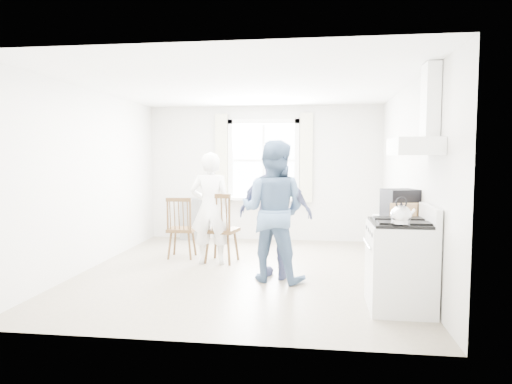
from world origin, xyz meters
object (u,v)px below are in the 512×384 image
gas_stove (400,264)px  person_left (211,208)px  person_right (275,214)px  low_cabinet (396,254)px  windsor_chair_b (219,220)px  person_mid (273,211)px  windsor_chair_a (180,221)px  stereo_stack (400,203)px

gas_stove → person_left: (-2.48, 1.74, 0.36)m
gas_stove → person_right: person_right is taller
gas_stove → low_cabinet: size_ratio=1.24×
windsor_chair_b → person_right: (0.92, -0.71, 0.21)m
person_mid → person_right: 0.12m
gas_stove → windsor_chair_a: gas_stove is taller
windsor_chair_a → windsor_chair_b: 0.72m
person_mid → stereo_stack: bearing=-174.4°
person_left → low_cabinet: bearing=154.1°
windsor_chair_b → person_right: bearing=-37.6°
person_left → person_mid: (1.02, -0.79, 0.07)m
windsor_chair_b → person_mid: 1.24m
person_mid → person_right: size_ratio=1.06×
person_left → windsor_chair_b: bearing=-172.6°
gas_stove → stereo_stack: 0.94m
windsor_chair_b → person_left: person_left is taller
windsor_chair_a → person_left: size_ratio=0.59×
gas_stove → low_cabinet: 0.70m
stereo_stack → windsor_chair_b: stereo_stack is taller
low_cabinet → person_left: 2.78m
low_cabinet → windsor_chair_b: 2.66m
gas_stove → person_left: person_left is taller
person_right → windsor_chair_a: bearing=-15.2°
low_cabinet → person_left: person_left is taller
low_cabinet → windsor_chair_b: (-2.43, 1.07, 0.21)m
stereo_stack → person_mid: 1.59m
low_cabinet → stereo_stack: stereo_stack is taller
person_left → person_mid: 1.30m
low_cabinet → windsor_chair_a: (-3.10, 1.29, 0.16)m
stereo_stack → windsor_chair_b: size_ratio=0.43×
gas_stove → stereo_stack: size_ratio=2.41×
windsor_chair_a → person_mid: 1.92m
low_cabinet → person_right: (-1.51, 0.36, 0.42)m
low_cabinet → person_mid: person_mid is taller
windsor_chair_a → windsor_chair_b: bearing=-18.5°
windsor_chair_a → person_right: (1.59, -0.93, 0.26)m
windsor_chair_a → windsor_chair_b: size_ratio=0.92×
person_right → stereo_stack: bearing=-176.9°
low_cabinet → person_mid: 1.61m
gas_stove → person_right: size_ratio=0.64×
windsor_chair_b → person_mid: bearing=-42.0°
person_left → person_mid: size_ratio=0.92×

